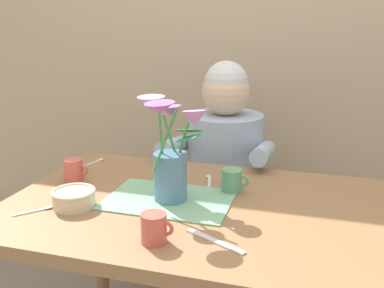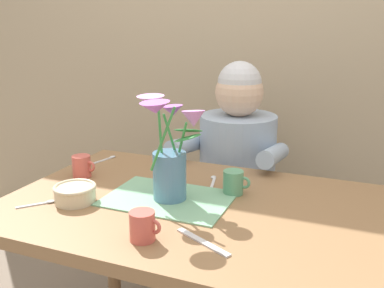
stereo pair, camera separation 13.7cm
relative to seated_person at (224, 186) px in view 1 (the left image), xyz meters
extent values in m
cube|color=tan|center=(0.04, 0.43, 0.69)|extent=(4.00, 0.10, 2.50)
cube|color=olive|center=(0.04, -0.62, 0.16)|extent=(1.20, 0.80, 0.04)
cylinder|color=olive|center=(-0.50, -0.28, -0.21)|extent=(0.06, 0.06, 0.70)
cylinder|color=olive|center=(0.58, -0.28, -0.21)|extent=(0.06, 0.06, 0.70)
cylinder|color=#4C4C56|center=(0.00, 0.00, -0.36)|extent=(0.30, 0.30, 0.40)
cylinder|color=#99ADC6|center=(0.00, 0.00, 0.09)|extent=(0.34, 0.34, 0.50)
sphere|color=#DBB293|center=(0.00, 0.00, 0.44)|extent=(0.21, 0.21, 0.21)
sphere|color=silver|center=(0.00, 0.00, 0.48)|extent=(0.19, 0.19, 0.19)
cylinder|color=#99ADC6|center=(-0.19, -0.14, 0.22)|extent=(0.07, 0.33, 0.12)
cylinder|color=#99ADC6|center=(0.19, -0.14, 0.22)|extent=(0.07, 0.33, 0.12)
cube|color=#7AB289|center=(-0.05, -0.62, 0.18)|extent=(0.40, 0.28, 0.00)
cylinder|color=teal|center=(-0.04, -0.62, 0.26)|extent=(0.11, 0.11, 0.16)
cylinder|color=#388E42|center=(-0.01, -0.60, 0.37)|extent=(0.06, 0.05, 0.15)
cone|color=#CC7FDB|center=(0.03, -0.59, 0.45)|extent=(0.11, 0.11, 0.06)
sphere|color=#E5D14C|center=(0.03, -0.59, 0.45)|extent=(0.02, 0.02, 0.02)
cylinder|color=#388E42|center=(-0.05, -0.58, 0.37)|extent=(0.05, 0.02, 0.16)
cone|color=#A351B7|center=(-0.06, -0.54, 0.45)|extent=(0.07, 0.07, 0.04)
sphere|color=#E5D14C|center=(-0.06, -0.54, 0.46)|extent=(0.02, 0.02, 0.02)
cylinder|color=#388E42|center=(-0.07, -0.62, 0.39)|extent=(0.02, 0.01, 0.21)
cone|color=#CC7FDB|center=(-0.10, -0.63, 0.50)|extent=(0.11, 0.11, 0.03)
sphere|color=#E5D14C|center=(-0.10, -0.63, 0.50)|extent=(0.02, 0.02, 0.02)
cylinder|color=#388E42|center=(-0.04, -0.67, 0.39)|extent=(0.08, 0.03, 0.20)
cone|color=#A351B7|center=(-0.03, -0.72, 0.50)|extent=(0.12, 0.12, 0.04)
sphere|color=#E5D14C|center=(-0.03, -0.72, 0.50)|extent=(0.02, 0.02, 0.02)
ellipsoid|color=#388E42|center=(0.01, -0.59, 0.41)|extent=(0.10, 0.07, 0.03)
ellipsoid|color=#388E42|center=(0.02, -0.61, 0.39)|extent=(0.09, 0.05, 0.04)
cylinder|color=beige|center=(-0.32, -0.75, 0.20)|extent=(0.13, 0.13, 0.05)
torus|color=beige|center=(-0.32, -0.75, 0.23)|extent=(0.14, 0.14, 0.01)
cube|color=silver|center=(0.16, -0.84, 0.18)|extent=(0.18, 0.10, 0.00)
cylinder|color=#CC564C|center=(0.00, -0.89, 0.22)|extent=(0.07, 0.07, 0.08)
torus|color=#CC564C|center=(0.04, -0.89, 0.22)|extent=(0.04, 0.01, 0.04)
cylinder|color=#569970|center=(0.13, -0.49, 0.22)|extent=(0.07, 0.07, 0.08)
torus|color=#569970|center=(0.17, -0.49, 0.22)|extent=(0.04, 0.01, 0.04)
cylinder|color=#CC564C|center=(-0.44, -0.54, 0.22)|extent=(0.07, 0.07, 0.08)
torus|color=#CC564C|center=(-0.40, -0.54, 0.22)|extent=(0.04, 0.01, 0.04)
cube|color=silver|center=(0.03, -0.43, 0.18)|extent=(0.03, 0.10, 0.00)
ellipsoid|color=silver|center=(0.02, -0.38, 0.18)|extent=(0.03, 0.03, 0.01)
cube|color=silver|center=(-0.47, -0.36, 0.18)|extent=(0.04, 0.10, 0.00)
ellipsoid|color=silver|center=(-0.46, -0.30, 0.18)|extent=(0.03, 0.03, 0.01)
cube|color=silver|center=(-0.42, -0.82, 0.18)|extent=(0.07, 0.08, 0.00)
ellipsoid|color=silver|center=(-0.38, -0.78, 0.18)|extent=(0.03, 0.03, 0.01)
camera|label=1|loc=(0.38, -1.83, 0.73)|focal=40.43mm
camera|label=2|loc=(0.51, -1.79, 0.73)|focal=40.43mm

